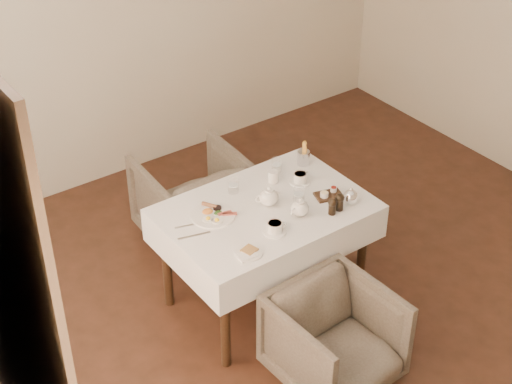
{
  "coord_description": "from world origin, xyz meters",
  "views": [
    {
      "loc": [
        -2.79,
        -2.71,
        3.57
      ],
      "look_at": [
        -0.41,
        0.58,
        0.82
      ],
      "focal_mm": 55.0,
      "sensor_mm": 36.0,
      "label": 1
    }
  ],
  "objects": [
    {
      "name": "pepper_mill_left",
      "position": [
        -0.11,
        0.19,
        0.81
      ],
      "size": [
        0.06,
        0.06,
        0.11
      ],
      "primitive_type": null,
      "rotation": [
        0.0,
        0.0,
        0.15
      ],
      "color": "black",
      "rests_on": "table"
    },
    {
      "name": "teacup_far",
      "position": [
        -0.05,
        0.59,
        0.79
      ],
      "size": [
        0.14,
        0.14,
        0.07
      ],
      "rotation": [
        0.0,
        0.0,
        0.12
      ],
      "color": "white",
      "rests_on": "table"
    },
    {
      "name": "glass_left",
      "position": [
        -0.46,
        0.75,
        0.8
      ],
      "size": [
        0.09,
        0.09,
        0.1
      ],
      "primitive_type": "cylinder",
      "rotation": [
        0.0,
        0.0,
        -0.32
      ],
      "color": "silver",
      "rests_on": "table"
    },
    {
      "name": "glass_right",
      "position": [
        -0.09,
        0.79,
        0.8
      ],
      "size": [
        0.09,
        0.09,
        0.09
      ],
      "primitive_type": "cylinder",
      "rotation": [
        0.0,
        0.0,
        -0.39
      ],
      "color": "silver",
      "rests_on": "table"
    },
    {
      "name": "teapot_centre",
      "position": [
        -0.37,
        0.5,
        0.82
      ],
      "size": [
        0.2,
        0.17,
        0.13
      ],
      "primitive_type": null,
      "rotation": [
        0.0,
        0.0,
        -0.27
      ],
      "color": "white",
      "rests_on": "table"
    },
    {
      "name": "glass_mid",
      "position": [
        -0.19,
        0.42,
        0.81
      ],
      "size": [
        0.08,
        0.08,
        0.1
      ],
      "primitive_type": "cylinder",
      "rotation": [
        0.0,
        0.0,
        -0.13
      ],
      "color": "silver",
      "rests_on": "table"
    },
    {
      "name": "pepper_mill_right",
      "position": [
        -0.05,
        0.2,
        0.81
      ],
      "size": [
        0.07,
        0.07,
        0.12
      ],
      "primitive_type": null,
      "rotation": [
        0.0,
        0.0,
        0.3
      ],
      "color": "black",
      "rests_on": "table"
    },
    {
      "name": "teapot_front",
      "position": [
        -0.28,
        0.3,
        0.82
      ],
      "size": [
        0.18,
        0.15,
        0.12
      ],
      "primitive_type": null,
      "rotation": [
        0.0,
        0.0,
        0.2
      ],
      "color": "white",
      "rests_on": "table"
    },
    {
      "name": "breakfast_plate",
      "position": [
        -0.72,
        0.61,
        0.76
      ],
      "size": [
        0.28,
        0.28,
        0.03
      ],
      "rotation": [
        0.0,
        0.0,
        0.09
      ],
      "color": "white",
      "rests_on": "table"
    },
    {
      "name": "condiment_board",
      "position": [
        -0.01,
        0.35,
        0.77
      ],
      "size": [
        0.2,
        0.16,
        0.04
      ],
      "rotation": [
        0.0,
        0.0,
        -0.29
      ],
      "color": "black",
      "rests_on": "table"
    },
    {
      "name": "armchair_near",
      "position": [
        -0.48,
        -0.31,
        0.3
      ],
      "size": [
        0.67,
        0.69,
        0.61
      ],
      "primitive_type": "imported",
      "rotation": [
        0.0,
        0.0,
        0.04
      ],
      "color": "#463C33",
      "rests_on": "ground"
    },
    {
      "name": "creamer",
      "position": [
        -0.19,
        0.69,
        0.8
      ],
      "size": [
        0.09,
        0.09,
        0.08
      ],
      "primitive_type": "cylinder",
      "rotation": [
        0.0,
        0.0,
        0.37
      ],
      "color": "white",
      "rests_on": "table"
    },
    {
      "name": "table",
      "position": [
        -0.41,
        0.49,
        0.64
      ],
      "size": [
        1.28,
        0.88,
        0.75
      ],
      "color": "black",
      "rests_on": "ground"
    },
    {
      "name": "side_plate",
      "position": [
        -0.76,
        0.17,
        0.76
      ],
      "size": [
        0.17,
        0.16,
        0.02
      ],
      "rotation": [
        0.0,
        0.0,
        0.06
      ],
      "color": "white",
      "rests_on": "table"
    },
    {
      "name": "cutlery_fork",
      "position": [
        -0.89,
        0.61,
        0.76
      ],
      "size": [
        0.18,
        0.07,
        0.0
      ],
      "primitive_type": "cube",
      "rotation": [
        0.0,
        0.0,
        1.28
      ],
      "color": "silver",
      "rests_on": "table"
    },
    {
      "name": "teacup_near",
      "position": [
        -0.51,
        0.25,
        0.79
      ],
      "size": [
        0.14,
        0.14,
        0.07
      ],
      "rotation": [
        0.0,
        0.0,
        -0.31
      ],
      "color": "white",
      "rests_on": "table"
    },
    {
      "name": "cutlery_knife",
      "position": [
        -0.92,
        0.5,
        0.76
      ],
      "size": [
        0.2,
        0.07,
        0.0
      ],
      "primitive_type": "cube",
      "rotation": [
        0.0,
        0.0,
        1.31
      ],
      "color": "silver",
      "rests_on": "table"
    },
    {
      "name": "armchair_far",
      "position": [
        -0.41,
        1.35,
        0.34
      ],
      "size": [
        0.76,
        0.78,
        0.68
      ],
      "primitive_type": "imported",
      "rotation": [
        0.0,
        0.0,
        3.09
      ],
      "color": "#463C33",
      "rests_on": "ground"
    },
    {
      "name": "silver_pot",
      "position": [
        0.05,
        0.21,
        0.82
      ],
      "size": [
        0.13,
        0.12,
        0.12
      ],
      "primitive_type": null,
      "rotation": [
        0.0,
        0.0,
        -0.27
      ],
      "color": "white",
      "rests_on": "table"
    },
    {
      "name": "fries_cup",
      "position": [
        0.11,
        0.75,
        0.83
      ],
      "size": [
        0.08,
        0.08,
        0.18
      ],
      "rotation": [
        0.0,
        0.0,
        -0.21
      ],
      "color": "silver",
      "rests_on": "table"
    }
  ]
}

